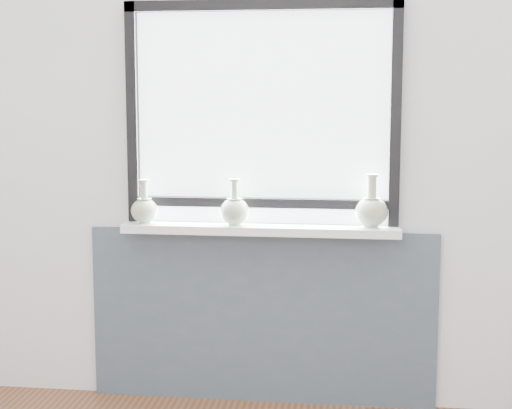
# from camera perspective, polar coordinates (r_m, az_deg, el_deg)

# --- Properties ---
(back_wall) EXTENTS (3.60, 0.02, 2.60)m
(back_wall) POSITION_cam_1_polar(r_m,az_deg,el_deg) (3.78, 0.50, 4.75)
(back_wall) COLOR silver
(back_wall) RESTS_ON ground
(apron_panel) EXTENTS (1.70, 0.03, 0.86)m
(apron_panel) POSITION_cam_1_polar(r_m,az_deg,el_deg) (3.89, 0.43, -8.17)
(apron_panel) COLOR #424F57
(apron_panel) RESTS_ON ground
(windowsill) EXTENTS (1.32, 0.18, 0.04)m
(windowsill) POSITION_cam_1_polar(r_m,az_deg,el_deg) (3.72, 0.31, -1.80)
(windowsill) COLOR white
(windowsill) RESTS_ON apron_panel
(window) EXTENTS (1.30, 0.06, 1.05)m
(window) POSITION_cam_1_polar(r_m,az_deg,el_deg) (3.73, 0.43, 6.88)
(window) COLOR black
(window) RESTS_ON windowsill
(vase_a) EXTENTS (0.13, 0.13, 0.21)m
(vase_a) POSITION_cam_1_polar(r_m,az_deg,el_deg) (3.81, -8.11, -0.33)
(vase_a) COLOR #A8BA96
(vase_a) RESTS_ON windowsill
(vase_b) EXTENTS (0.14, 0.14, 0.22)m
(vase_b) POSITION_cam_1_polar(r_m,az_deg,el_deg) (3.71, -1.56, -0.40)
(vase_b) COLOR #A8BA96
(vase_b) RESTS_ON windowsill
(vase_c) EXTENTS (0.15, 0.15, 0.25)m
(vase_c) POSITION_cam_1_polar(r_m,az_deg,el_deg) (3.69, 8.40, -0.39)
(vase_c) COLOR #A8BA96
(vase_c) RESTS_ON windowsill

